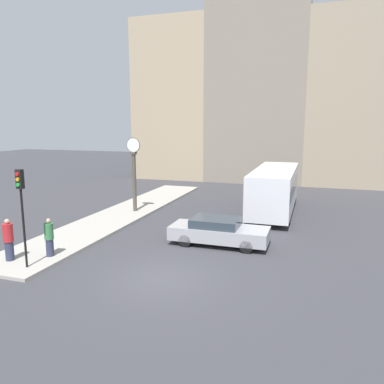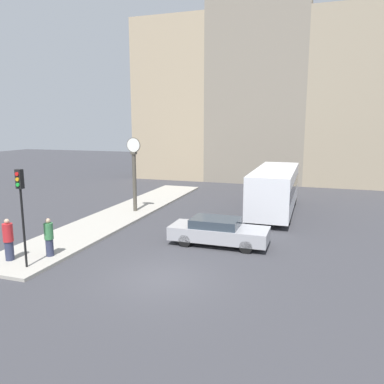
{
  "view_description": "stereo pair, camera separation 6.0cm",
  "coord_description": "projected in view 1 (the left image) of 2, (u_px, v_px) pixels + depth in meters",
  "views": [
    {
      "loc": [
        5.32,
        -12.56,
        5.85
      ],
      "look_at": [
        -1.3,
        7.59,
        2.0
      ],
      "focal_mm": 35.0,
      "sensor_mm": 36.0,
      "label": 1
    },
    {
      "loc": [
        5.37,
        -12.55,
        5.85
      ],
      "look_at": [
        -1.3,
        7.59,
        2.0
      ],
      "focal_mm": 35.0,
      "sensor_mm": 36.0,
      "label": 2
    }
  ],
  "objects": [
    {
      "name": "pedestrian_red_top",
      "position": [
        9.0,
        240.0,
        15.79
      ],
      "size": [
        0.41,
        0.41,
        1.81
      ],
      "color": "#2D334C",
      "rests_on": "sidewalk_corner"
    },
    {
      "name": "street_clock",
      "position": [
        134.0,
        173.0,
        24.57
      ],
      "size": [
        0.96,
        0.33,
        4.85
      ],
      "color": "#4C473D",
      "rests_on": "sidewalk_corner"
    },
    {
      "name": "sidewalk_corner",
      "position": [
        125.0,
        213.0,
        24.76
      ],
      "size": [
        3.32,
        21.92,
        0.14
      ],
      "primitive_type": "cube",
      "color": "#A39E93",
      "rests_on": "ground_plane"
    },
    {
      "name": "bus_distant",
      "position": [
        275.0,
        188.0,
        24.85
      ],
      "size": [
        2.55,
        9.17,
        2.95
      ],
      "color": "silver",
      "rests_on": "ground_plane"
    },
    {
      "name": "building_row",
      "position": [
        262.0,
        96.0,
        37.6
      ],
      "size": [
        27.05,
        5.0,
        18.71
      ],
      "color": "tan",
      "rests_on": "ground_plane"
    },
    {
      "name": "ground_plane",
      "position": [
        163.0,
        278.0,
        14.42
      ],
      "size": [
        120.0,
        120.0,
        0.0
      ],
      "primitive_type": "plane",
      "color": "#38383D"
    },
    {
      "name": "pedestrian_green_hoodie",
      "position": [
        49.0,
        238.0,
        16.31
      ],
      "size": [
        0.39,
        0.39,
        1.7
      ],
      "color": "#2D334C",
      "rests_on": "sidewalk_corner"
    },
    {
      "name": "traffic_light_near",
      "position": [
        21.0,
        198.0,
        14.66
      ],
      "size": [
        0.26,
        0.24,
        3.99
      ],
      "color": "black",
      "rests_on": "sidewalk_corner"
    },
    {
      "name": "sedan_car",
      "position": [
        218.0,
        231.0,
        18.33
      ],
      "size": [
        4.8,
        1.83,
        1.33
      ],
      "color": "#9E9EA3",
      "rests_on": "ground_plane"
    }
  ]
}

